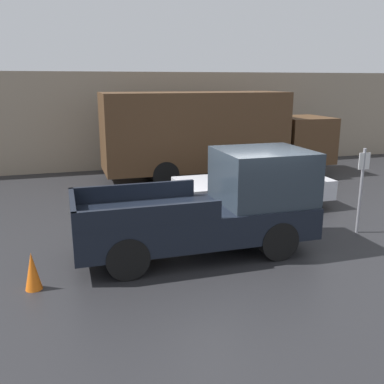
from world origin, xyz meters
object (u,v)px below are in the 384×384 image
(newspaper_box, at_px, (271,149))
(traffic_cone, at_px, (32,271))
(delivery_truck, at_px, (212,133))
(parking_sign, at_px, (361,186))
(car, at_px, (254,182))
(pickup_truck, at_px, (217,206))

(newspaper_box, relative_size, traffic_cone, 1.62)
(delivery_truck, bearing_deg, parking_sign, -78.60)
(car, xyz_separation_m, traffic_cone, (-5.94, -3.60, -0.42))
(pickup_truck, height_order, parking_sign, pickup_truck)
(delivery_truck, distance_m, traffic_cone, 9.87)
(car, relative_size, newspaper_box, 3.89)
(pickup_truck, height_order, car, pickup_truck)
(pickup_truck, relative_size, delivery_truck, 0.57)
(parking_sign, distance_m, traffic_cone, 7.54)
(pickup_truck, xyz_separation_m, newspaper_box, (6.05, 9.30, -0.45))
(delivery_truck, xyz_separation_m, newspaper_box, (3.73, 2.43, -1.16))
(car, xyz_separation_m, parking_sign, (1.51, -2.77, 0.42))
(newspaper_box, height_order, traffic_cone, newspaper_box)
(pickup_truck, height_order, newspaper_box, pickup_truck)
(pickup_truck, distance_m, parking_sign, 3.70)
(car, bearing_deg, traffic_cone, -148.79)
(pickup_truck, distance_m, delivery_truck, 7.29)
(pickup_truck, bearing_deg, traffic_cone, -168.27)
(pickup_truck, xyz_separation_m, car, (2.19, 2.82, -0.25))
(parking_sign, height_order, traffic_cone, parking_sign)
(parking_sign, bearing_deg, delivery_truck, 101.40)
(delivery_truck, bearing_deg, traffic_cone, -128.43)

